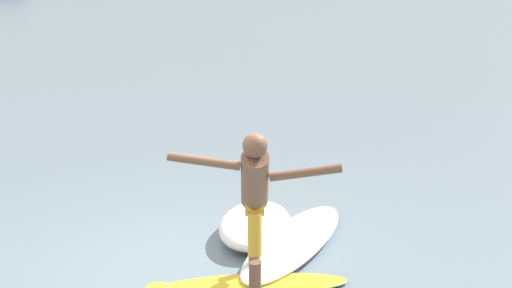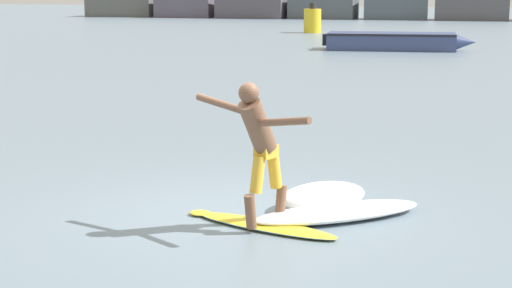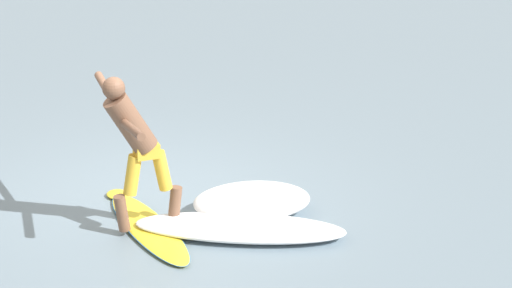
{
  "view_description": "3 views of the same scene",
  "coord_description": "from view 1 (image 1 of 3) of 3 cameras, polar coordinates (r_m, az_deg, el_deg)",
  "views": [
    {
      "loc": [
        -2.28,
        -6.75,
        3.91
      ],
      "look_at": [
        1.21,
        0.71,
        1.18
      ],
      "focal_mm": 50.0,
      "sensor_mm": 36.0,
      "label": 1
    },
    {
      "loc": [
        3.06,
        -10.53,
        3.02
      ],
      "look_at": [
        0.31,
        0.17,
        0.93
      ],
      "focal_mm": 60.0,
      "sensor_mm": 36.0,
      "label": 2
    },
    {
      "loc": [
        9.96,
        -8.52,
        5.91
      ],
      "look_at": [
        0.99,
        0.81,
        0.77
      ],
      "focal_mm": 85.0,
      "sensor_mm": 36.0,
      "label": 3
    }
  ],
  "objects": [
    {
      "name": "surfer",
      "position": [
        7.27,
        -0.1,
        -4.08
      ],
      "size": [
        1.61,
        1.06,
        1.8
      ],
      "color": "brown",
      "rests_on": "surfboard"
    },
    {
      "name": "wave_foam_at_tail",
      "position": [
        8.67,
        3.01,
        -7.83
      ],
      "size": [
        2.31,
        2.0,
        0.18
      ],
      "color": "white",
      "rests_on": "ground"
    },
    {
      "name": "wave_foam_at_nose",
      "position": [
        8.91,
        -0.07,
        -6.5
      ],
      "size": [
        1.5,
        1.62,
        0.34
      ],
      "color": "white",
      "rests_on": "ground"
    },
    {
      "name": "ground_plane",
      "position": [
        8.13,
        -5.74,
        -10.54
      ],
      "size": [
        200.0,
        200.0,
        0.0
      ],
      "primitive_type": "plane",
      "color": "slate"
    },
    {
      "name": "surfboard",
      "position": [
        7.88,
        -0.38,
        -11.17
      ],
      "size": [
        2.21,
        1.16,
        0.2
      ],
      "color": "yellow",
      "rests_on": "ground"
    }
  ]
}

